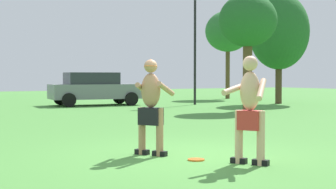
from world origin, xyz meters
TOP-DOWN VIEW (x-y plane):
  - ground_plane at (0.00, 0.00)m, footprint 80.00×80.00m
  - player_with_cap at (-0.54, 0.33)m, footprint 0.75×0.87m
  - player_in_red at (0.35, -1.29)m, footprint 0.76×0.77m
  - frisbee at (-0.16, -0.54)m, footprint 0.28×0.28m
  - car_gray_near_post at (4.52, 15.22)m, footprint 4.48×2.42m
  - lamp_post at (9.01, 13.24)m, footprint 0.60×0.24m
  - tree_left_field at (8.57, 8.70)m, footprint 2.39×2.39m
  - tree_right_field at (14.47, 17.75)m, footprint 2.82×2.82m
  - tree_behind_players at (13.16, 11.78)m, footprint 3.04×3.04m

SIDE VIEW (x-z plane):
  - ground_plane at x=0.00m, z-range 0.00..0.00m
  - frisbee at x=-0.16m, z-range 0.00..0.03m
  - car_gray_near_post at x=4.52m, z-range 0.03..1.61m
  - player_in_red at x=0.35m, z-range 0.05..1.77m
  - player_with_cap at x=-0.54m, z-range 0.09..1.80m
  - lamp_post at x=9.01m, z-range 0.64..6.02m
  - tree_left_field at x=8.57m, z-range 1.23..6.01m
  - tree_behind_players at x=13.16m, z-range 0.85..6.47m
  - tree_right_field at x=14.47m, z-range 1.43..6.91m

